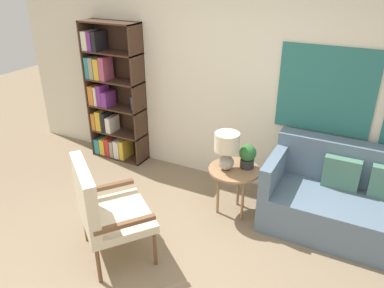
{
  "coord_description": "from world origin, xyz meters",
  "views": [
    {
      "loc": [
        1.5,
        -1.98,
        2.52
      ],
      "look_at": [
        -0.04,
        1.02,
        0.9
      ],
      "focal_mm": 35.0,
      "sensor_mm": 36.0,
      "label": 1
    }
  ],
  "objects_px": {
    "table_lamp": "(227,147)",
    "potted_plant": "(248,156)",
    "bookshelf": "(111,100)",
    "armchair": "(102,206)",
    "couch": "(359,205)",
    "side_table": "(234,173)"
  },
  "relations": [
    {
      "from": "table_lamp",
      "to": "potted_plant",
      "type": "height_order",
      "value": "table_lamp"
    },
    {
      "from": "bookshelf",
      "to": "armchair",
      "type": "xyz_separation_m",
      "value": [
        1.23,
        -1.73,
        -0.28
      ]
    },
    {
      "from": "couch",
      "to": "bookshelf",
      "type": "bearing_deg",
      "value": 175.62
    },
    {
      "from": "bookshelf",
      "to": "couch",
      "type": "height_order",
      "value": "bookshelf"
    },
    {
      "from": "bookshelf",
      "to": "couch",
      "type": "bearing_deg",
      "value": -4.38
    },
    {
      "from": "bookshelf",
      "to": "couch",
      "type": "distance_m",
      "value": 3.34
    },
    {
      "from": "potted_plant",
      "to": "bookshelf",
      "type": "bearing_deg",
      "value": 168.44
    },
    {
      "from": "couch",
      "to": "side_table",
      "type": "distance_m",
      "value": 1.3
    },
    {
      "from": "side_table",
      "to": "potted_plant",
      "type": "height_order",
      "value": "potted_plant"
    },
    {
      "from": "side_table",
      "to": "table_lamp",
      "type": "relative_size",
      "value": 1.34
    },
    {
      "from": "armchair",
      "to": "couch",
      "type": "height_order",
      "value": "armchair"
    },
    {
      "from": "couch",
      "to": "side_table",
      "type": "relative_size",
      "value": 3.31
    },
    {
      "from": "armchair",
      "to": "couch",
      "type": "xyz_separation_m",
      "value": [
        2.06,
        1.47,
        -0.24
      ]
    },
    {
      "from": "bookshelf",
      "to": "potted_plant",
      "type": "relative_size",
      "value": 7.16
    },
    {
      "from": "armchair",
      "to": "side_table",
      "type": "relative_size",
      "value": 1.77
    },
    {
      "from": "armchair",
      "to": "couch",
      "type": "bearing_deg",
      "value": 35.66
    },
    {
      "from": "potted_plant",
      "to": "couch",
      "type": "bearing_deg",
      "value": 9.21
    },
    {
      "from": "armchair",
      "to": "potted_plant",
      "type": "xyz_separation_m",
      "value": [
        0.91,
        1.29,
        0.13
      ]
    },
    {
      "from": "side_table",
      "to": "couch",
      "type": "bearing_deg",
      "value": 12.53
    },
    {
      "from": "couch",
      "to": "side_table",
      "type": "height_order",
      "value": "couch"
    },
    {
      "from": "side_table",
      "to": "table_lamp",
      "type": "height_order",
      "value": "table_lamp"
    },
    {
      "from": "potted_plant",
      "to": "armchair",
      "type": "bearing_deg",
      "value": -125.19
    }
  ]
}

